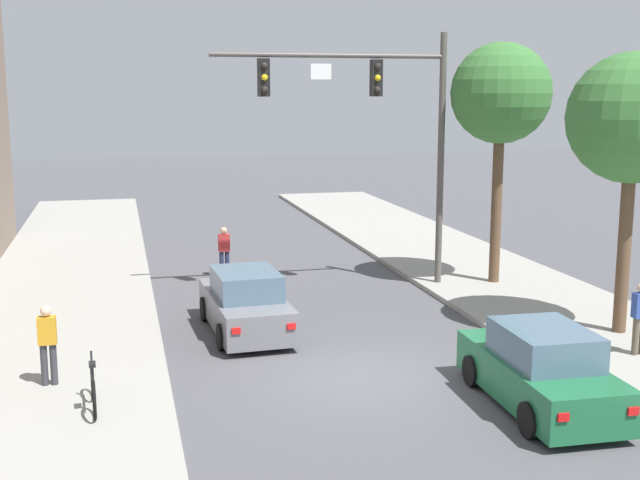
% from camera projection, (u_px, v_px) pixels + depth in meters
% --- Properties ---
extents(ground_plane, '(120.00, 120.00, 0.00)m').
position_uv_depth(ground_plane, '(363.00, 377.00, 17.34)').
color(ground_plane, '#4C4C51').
extents(sidewalk_left, '(5.00, 60.00, 0.15)m').
position_uv_depth(sidewalk_left, '(40.00, 401.00, 15.80)').
color(sidewalk_left, '#99968E').
rests_on(sidewalk_left, ground).
extents(sidewalk_right, '(5.00, 60.00, 0.15)m').
position_uv_depth(sidewalk_right, '(634.00, 351.00, 18.86)').
color(sidewalk_right, '#99968E').
rests_on(sidewalk_right, ground).
extents(traffic_signal_mast, '(6.99, 0.38, 7.50)m').
position_uv_depth(traffic_signal_mast, '(378.00, 112.00, 23.97)').
color(traffic_signal_mast, '#514C47').
rests_on(traffic_signal_mast, sidewalk_right).
extents(car_lead_grey, '(1.99, 4.31, 1.60)m').
position_uv_depth(car_lead_grey, '(246.00, 304.00, 20.47)').
color(car_lead_grey, slate).
rests_on(car_lead_grey, ground).
extents(car_following_green, '(1.94, 4.29, 1.60)m').
position_uv_depth(car_following_green, '(541.00, 371.00, 15.61)').
color(car_following_green, '#1E663D').
rests_on(car_following_green, ground).
extents(pedestrian_sidewalk_left_walker, '(0.36, 0.22, 1.64)m').
position_uv_depth(pedestrian_sidewalk_left_walker, '(48.00, 341.00, 16.33)').
color(pedestrian_sidewalk_left_walker, '#333338').
rests_on(pedestrian_sidewalk_left_walker, sidewalk_left).
extents(pedestrian_crossing_road, '(0.36, 0.22, 1.64)m').
position_uv_depth(pedestrian_crossing_road, '(224.00, 249.00, 26.56)').
color(pedestrian_crossing_road, '#232847').
rests_on(pedestrian_crossing_road, ground).
extents(pedestrian_sidewalk_right_walker, '(0.36, 0.22, 1.64)m').
position_uv_depth(pedestrian_sidewalk_right_walker, '(640.00, 315.00, 18.23)').
color(pedestrian_sidewalk_right_walker, brown).
rests_on(pedestrian_sidewalk_right_walker, sidewalk_right).
extents(bicycle_leaning, '(0.16, 1.77, 0.98)m').
position_uv_depth(bicycle_leaning, '(93.00, 388.00, 15.19)').
color(bicycle_leaning, black).
rests_on(bicycle_leaning, sidewalk_left).
extents(fire_hydrant, '(0.48, 0.24, 0.72)m').
position_uv_depth(fire_hydrant, '(574.00, 339.00, 18.30)').
color(fire_hydrant, gold).
rests_on(fire_hydrant, sidewalk_right).
extents(street_tree_nearest, '(3.09, 3.09, 6.73)m').
position_uv_depth(street_tree_nearest, '(633.00, 120.00, 19.23)').
color(street_tree_nearest, brown).
rests_on(street_tree_nearest, sidewalk_right).
extents(street_tree_second, '(3.01, 3.01, 7.25)m').
position_uv_depth(street_tree_second, '(501.00, 95.00, 24.43)').
color(street_tree_second, brown).
rests_on(street_tree_second, sidewalk_right).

